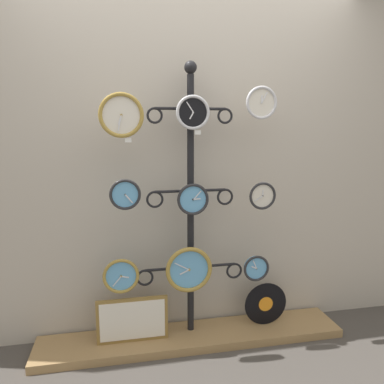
{
  "coord_description": "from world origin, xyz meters",
  "views": [
    {
      "loc": [
        -0.5,
        -2.1,
        1.53
      ],
      "look_at": [
        0.0,
        0.36,
        1.1
      ],
      "focal_mm": 35.0,
      "sensor_mm": 36.0,
      "label": 1
    }
  ],
  "objects_px": {
    "clock_top_center": "(193,112)",
    "clock_middle_center": "(193,199)",
    "clock_middle_left": "(125,194)",
    "picture_frame": "(133,320)",
    "clock_middle_right": "(262,196)",
    "display_stand": "(191,242)",
    "clock_bottom_right": "(256,268)",
    "clock_bottom_left": "(121,276)",
    "clock_top_right": "(261,103)",
    "clock_bottom_center": "(189,269)",
    "vinyl_record": "(266,304)",
    "clock_top_left": "(121,115)"
  },
  "relations": [
    {
      "from": "clock_top_right",
      "to": "clock_bottom_right",
      "type": "bearing_deg",
      "value": -114.67
    },
    {
      "from": "clock_top_center",
      "to": "clock_bottom_right",
      "type": "distance_m",
      "value": 1.19
    },
    {
      "from": "clock_top_left",
      "to": "clock_top_right",
      "type": "xyz_separation_m",
      "value": [
        0.92,
        0.02,
        0.09
      ]
    },
    {
      "from": "clock_top_center",
      "to": "picture_frame",
      "type": "bearing_deg",
      "value": -179.59
    },
    {
      "from": "clock_top_center",
      "to": "clock_middle_center",
      "type": "height_order",
      "value": "clock_top_center"
    },
    {
      "from": "vinyl_record",
      "to": "clock_top_right",
      "type": "bearing_deg",
      "value": -155.32
    },
    {
      "from": "clock_middle_right",
      "to": "clock_bottom_right",
      "type": "bearing_deg",
      "value": 168.13
    },
    {
      "from": "clock_middle_right",
      "to": "picture_frame",
      "type": "relative_size",
      "value": 0.4
    },
    {
      "from": "clock_middle_right",
      "to": "clock_bottom_center",
      "type": "bearing_deg",
      "value": -178.6
    },
    {
      "from": "clock_middle_right",
      "to": "picture_frame",
      "type": "distance_m",
      "value": 1.25
    },
    {
      "from": "display_stand",
      "to": "clock_middle_left",
      "type": "relative_size",
      "value": 9.72
    },
    {
      "from": "clock_middle_left",
      "to": "clock_bottom_center",
      "type": "distance_m",
      "value": 0.68
    },
    {
      "from": "clock_top_right",
      "to": "clock_middle_center",
      "type": "height_order",
      "value": "clock_top_right"
    },
    {
      "from": "clock_middle_right",
      "to": "clock_bottom_center",
      "type": "distance_m",
      "value": 0.72
    },
    {
      "from": "clock_bottom_right",
      "to": "clock_top_right",
      "type": "bearing_deg",
      "value": 65.33
    },
    {
      "from": "clock_middle_left",
      "to": "clock_middle_center",
      "type": "distance_m",
      "value": 0.46
    },
    {
      "from": "display_stand",
      "to": "clock_top_right",
      "type": "relative_size",
      "value": 8.96
    },
    {
      "from": "clock_top_center",
      "to": "clock_bottom_center",
      "type": "xyz_separation_m",
      "value": [
        -0.04,
        -0.04,
        -1.06
      ]
    },
    {
      "from": "clock_bottom_left",
      "to": "vinyl_record",
      "type": "bearing_deg",
      "value": 1.83
    },
    {
      "from": "display_stand",
      "to": "clock_top_right",
      "type": "bearing_deg",
      "value": -11.31
    },
    {
      "from": "clock_top_left",
      "to": "clock_bottom_center",
      "type": "distance_m",
      "value": 1.12
    },
    {
      "from": "clock_middle_left",
      "to": "picture_frame",
      "type": "relative_size",
      "value": 0.41
    },
    {
      "from": "clock_middle_right",
      "to": "vinyl_record",
      "type": "height_order",
      "value": "clock_middle_right"
    },
    {
      "from": "clock_middle_center",
      "to": "clock_bottom_right",
      "type": "bearing_deg",
      "value": -2.99
    },
    {
      "from": "clock_bottom_left",
      "to": "clock_middle_center",
      "type": "bearing_deg",
      "value": 0.14
    },
    {
      "from": "clock_top_right",
      "to": "clock_middle_left",
      "type": "height_order",
      "value": "clock_top_right"
    },
    {
      "from": "clock_middle_left",
      "to": "vinyl_record",
      "type": "relative_size",
      "value": 0.62
    },
    {
      "from": "display_stand",
      "to": "clock_middle_right",
      "type": "xyz_separation_m",
      "value": [
        0.49,
        -0.11,
        0.34
      ]
    },
    {
      "from": "clock_middle_left",
      "to": "vinyl_record",
      "type": "xyz_separation_m",
      "value": [
        1.02,
        0.06,
        -0.88
      ]
    },
    {
      "from": "display_stand",
      "to": "clock_top_center",
      "type": "relative_size",
      "value": 8.74
    },
    {
      "from": "clock_top_center",
      "to": "clock_middle_center",
      "type": "relative_size",
      "value": 1.03
    },
    {
      "from": "clock_middle_left",
      "to": "clock_bottom_left",
      "type": "height_order",
      "value": "clock_middle_left"
    },
    {
      "from": "display_stand",
      "to": "clock_middle_center",
      "type": "bearing_deg",
      "value": -87.07
    },
    {
      "from": "vinyl_record",
      "to": "picture_frame",
      "type": "bearing_deg",
      "value": -178.1
    },
    {
      "from": "clock_top_right",
      "to": "clock_top_center",
      "type": "bearing_deg",
      "value": 177.83
    },
    {
      "from": "clock_middle_center",
      "to": "clock_middle_left",
      "type": "bearing_deg",
      "value": -176.39
    },
    {
      "from": "clock_middle_center",
      "to": "clock_bottom_left",
      "type": "xyz_separation_m",
      "value": [
        -0.5,
        -0.0,
        -0.51
      ]
    },
    {
      "from": "clock_bottom_center",
      "to": "picture_frame",
      "type": "relative_size",
      "value": 0.66
    },
    {
      "from": "display_stand",
      "to": "clock_bottom_left",
      "type": "bearing_deg",
      "value": -170.89
    },
    {
      "from": "clock_middle_left",
      "to": "clock_middle_center",
      "type": "bearing_deg",
      "value": 3.61
    },
    {
      "from": "clock_middle_left",
      "to": "clock_middle_right",
      "type": "xyz_separation_m",
      "value": [
        0.94,
        -0.0,
        -0.04
      ]
    },
    {
      "from": "display_stand",
      "to": "picture_frame",
      "type": "bearing_deg",
      "value": -169.58
    },
    {
      "from": "clock_middle_center",
      "to": "clock_bottom_left",
      "type": "relative_size",
      "value": 0.89
    },
    {
      "from": "clock_middle_left",
      "to": "clock_middle_right",
      "type": "distance_m",
      "value": 0.94
    },
    {
      "from": "clock_middle_left",
      "to": "picture_frame",
      "type": "bearing_deg",
      "value": 48.8
    },
    {
      "from": "clock_top_left",
      "to": "vinyl_record",
      "type": "xyz_separation_m",
      "value": [
        1.03,
        0.07,
        -1.38
      ]
    },
    {
      "from": "clock_top_right",
      "to": "clock_middle_left",
      "type": "xyz_separation_m",
      "value": [
        -0.91,
        -0.01,
        -0.59
      ]
    },
    {
      "from": "clock_bottom_left",
      "to": "clock_middle_right",
      "type": "bearing_deg",
      "value": -1.65
    },
    {
      "from": "display_stand",
      "to": "clock_middle_center",
      "type": "height_order",
      "value": "display_stand"
    },
    {
      "from": "clock_middle_left",
      "to": "vinyl_record",
      "type": "bearing_deg",
      "value": 3.45
    }
  ]
}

